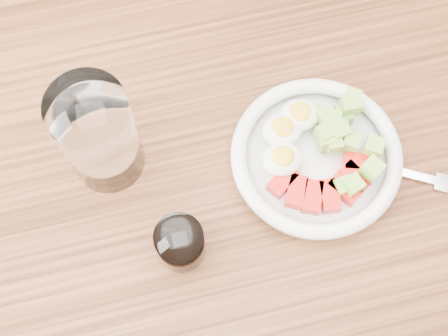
{
  "coord_description": "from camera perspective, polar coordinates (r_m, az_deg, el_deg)",
  "views": [
    {
      "loc": [
        -0.08,
        -0.26,
        1.56
      ],
      "look_at": [
        -0.01,
        0.01,
        0.8
      ],
      "focal_mm": 50.0,
      "sensor_mm": 36.0,
      "label": 1
    }
  ],
  "objects": [
    {
      "name": "dining_table",
      "position": [
        0.93,
        0.74,
        -3.21
      ],
      "size": [
        1.5,
        0.9,
        0.77
      ],
      "color": "brown",
      "rests_on": "ground"
    },
    {
      "name": "coffee_glass",
      "position": [
        0.78,
        -4.02,
        -6.9
      ],
      "size": [
        0.06,
        0.06,
        0.07
      ],
      "color": "white",
      "rests_on": "dining_table"
    },
    {
      "name": "water_glass",
      "position": [
        0.78,
        -11.4,
        2.93
      ],
      "size": [
        0.1,
        0.1,
        0.17
      ],
      "primitive_type": "cylinder",
      "color": "white",
      "rests_on": "dining_table"
    },
    {
      "name": "ground",
      "position": [
        1.58,
        0.44,
        -10.34
      ],
      "size": [
        4.0,
        4.0,
        0.0
      ],
      "primitive_type": "plane",
      "color": "brown",
      "rests_on": "ground"
    },
    {
      "name": "fork",
      "position": [
        0.86,
        13.83,
        0.16
      ],
      "size": [
        0.2,
        0.12,
        0.01
      ],
      "color": "black",
      "rests_on": "dining_table"
    },
    {
      "name": "bowl",
      "position": [
        0.84,
        8.38,
        1.23
      ],
      "size": [
        0.23,
        0.23,
        0.06
      ],
      "color": "white",
      "rests_on": "dining_table"
    }
  ]
}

